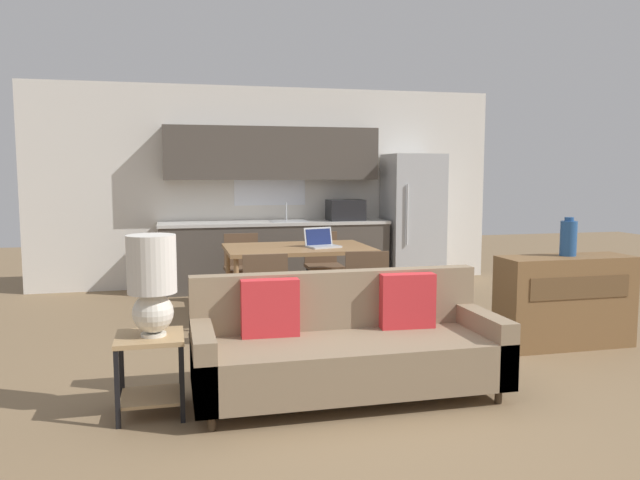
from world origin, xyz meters
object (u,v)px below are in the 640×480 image
(refrigerator, at_px, (413,219))
(dining_table, at_px, (298,253))
(credenza, at_px, (565,301))
(dining_chair_far_right, at_px, (323,262))
(dining_chair_far_left, at_px, (243,265))
(side_table, at_px, (150,362))
(laptop, at_px, (321,242))
(table_lamp, at_px, (152,281))
(dining_chair_near_left, at_px, (264,291))
(vase, at_px, (568,238))
(couch, at_px, (346,348))
(dining_chair_near_right, at_px, (364,287))

(refrigerator, relative_size, dining_table, 1.20)
(credenza, xyz_separation_m, dining_chair_far_right, (-1.64, 2.37, 0.07))
(credenza, distance_m, dining_chair_far_left, 3.53)
(side_table, distance_m, laptop, 2.82)
(table_lamp, relative_size, dining_chair_near_left, 0.77)
(vase, bearing_deg, credenza, -134.80)
(vase, distance_m, dining_chair_near_left, 2.77)
(dining_chair_far_right, xyz_separation_m, laptop, (-0.25, -0.92, 0.35))
(dining_chair_far_right, bearing_deg, side_table, -120.54)
(couch, relative_size, credenza, 1.76)
(table_lamp, bearing_deg, dining_table, 58.69)
(refrigerator, xyz_separation_m, table_lamp, (-3.41, -4.11, -0.03))
(credenza, relative_size, vase, 3.50)
(dining_chair_near_left, bearing_deg, dining_table, -119.98)
(side_table, relative_size, dining_chair_far_right, 0.62)
(couch, distance_m, dining_chair_near_left, 1.50)
(dining_table, bearing_deg, dining_chair_far_left, 119.34)
(couch, bearing_deg, dining_chair_near_right, 67.51)
(side_table, height_order, dining_chair_near_right, dining_chair_near_right)
(refrigerator, height_order, dining_table, refrigerator)
(side_table, xyz_separation_m, dining_chair_far_left, (0.96, 3.16, 0.13))
(side_table, height_order, dining_chair_far_left, dining_chair_far_left)
(table_lamp, bearing_deg, couch, 2.75)
(dining_table, xyz_separation_m, credenza, (2.12, -1.54, -0.31))
(credenza, distance_m, dining_chair_near_right, 1.80)
(vase, bearing_deg, dining_chair_far_left, 138.20)
(refrigerator, distance_m, credenza, 3.36)
(couch, distance_m, dining_chair_far_right, 3.15)
(table_lamp, height_order, dining_chair_far_left, table_lamp)
(side_table, xyz_separation_m, credenza, (3.56, 0.77, 0.06))
(dining_chair_near_right, distance_m, dining_chair_far_right, 1.67)
(dining_table, relative_size, credenza, 1.24)
(dining_chair_near_right, bearing_deg, dining_chair_near_left, 5.92)
(dining_chair_near_right, bearing_deg, dining_chair_far_right, -82.89)
(credenza, bearing_deg, dining_table, 144.11)
(couch, xyz_separation_m, dining_chair_far_left, (-0.36, 3.11, 0.14))
(couch, relative_size, laptop, 5.66)
(vase, height_order, laptop, vase)
(dining_chair_near_left, bearing_deg, side_table, 58.20)
(dining_chair_far_right, bearing_deg, laptop, -104.12)
(couch, bearing_deg, dining_table, 86.97)
(side_table, distance_m, dining_chair_far_left, 3.30)
(refrigerator, height_order, couch, refrigerator)
(laptop, bearing_deg, dining_chair_far_right, 60.17)
(dining_table, distance_m, dining_chair_far_left, 1.01)
(dining_chair_near_right, height_order, dining_chair_near_left, same)
(side_table, height_order, vase, vase)
(credenza, bearing_deg, dining_chair_far_right, 124.71)
(credenza, height_order, vase, vase)
(dining_chair_near_right, relative_size, dining_chair_far_right, 1.00)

